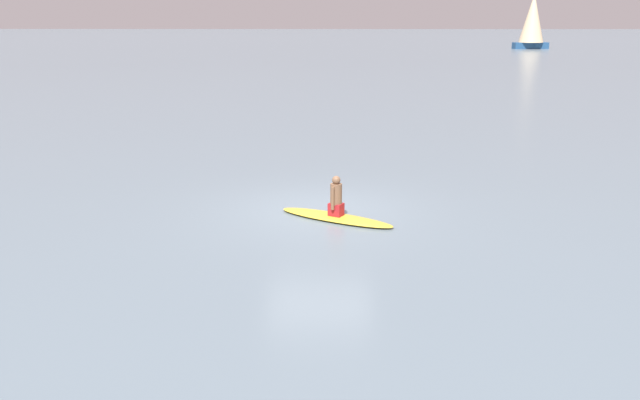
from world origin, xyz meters
TOP-DOWN VIEW (x-y plane):
  - ground_plane at (0.00, 0.00)m, footprint 400.00×400.00m
  - surfboard at (0.72, 0.38)m, footprint 1.92×2.73m
  - person_paddler at (0.72, 0.38)m, footprint 0.38×0.38m
  - sailboat_distant at (-75.44, 27.04)m, footprint 3.54×4.72m

SIDE VIEW (x-z plane):
  - ground_plane at x=0.00m, z-range 0.00..0.00m
  - surfboard at x=0.72m, z-range 0.00..0.10m
  - person_paddler at x=0.72m, z-range 0.06..0.96m
  - sailboat_distant at x=-75.44m, z-range -0.27..7.73m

